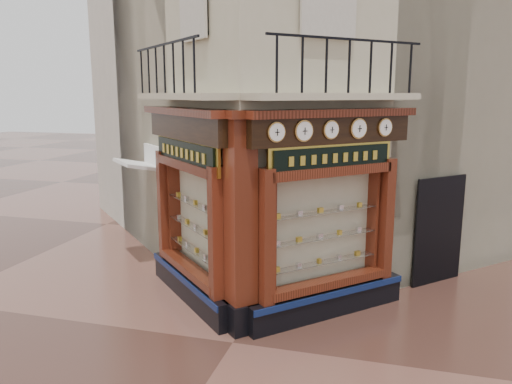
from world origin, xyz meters
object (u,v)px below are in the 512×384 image
(clock_d, at_px, (358,129))
(corner_pilaster, at_px, (241,227))
(signboard_right, at_px, (333,158))
(clock_e, at_px, (385,127))
(awning, at_px, (141,263))
(clock_a, at_px, (276,132))
(signboard_left, at_px, (185,153))
(clock_c, at_px, (331,130))
(clock_b, at_px, (304,131))

(clock_d, bearing_deg, corner_pilaster, 169.18)
(clock_d, bearing_deg, signboard_right, 167.13)
(clock_e, bearing_deg, signboard_right, 174.44)
(clock_e, xyz_separation_m, signboard_right, (-0.88, -0.72, -0.52))
(corner_pilaster, height_order, clock_d, corner_pilaster)
(awning, height_order, signboard_right, signboard_right)
(clock_d, relative_size, signboard_right, 0.19)
(clock_e, distance_m, awning, 7.02)
(corner_pilaster, bearing_deg, clock_a, -42.97)
(clock_e, bearing_deg, clock_a, -180.00)
(clock_a, distance_m, signboard_left, 2.37)
(clock_e, bearing_deg, clock_c, 180.00)
(corner_pilaster, xyz_separation_m, clock_b, (1.02, 0.41, 1.67))
(clock_d, bearing_deg, clock_b, 180.00)
(signboard_right, bearing_deg, clock_b, -171.46)
(clock_b, relative_size, signboard_left, 0.17)
(clock_a, xyz_separation_m, clock_d, (1.26, 1.26, 0.00))
(clock_b, xyz_separation_m, signboard_right, (0.44, 0.60, -0.52))
(clock_d, height_order, signboard_right, clock_d)
(clock_b, bearing_deg, clock_e, 0.00)
(clock_b, bearing_deg, corner_pilaster, 157.15)
(signboard_right, bearing_deg, clock_d, -12.87)
(clock_e, xyz_separation_m, signboard_left, (-3.80, -0.72, -0.52))
(corner_pilaster, height_order, signboard_right, corner_pilaster)
(clock_d, height_order, clock_e, clock_d)
(clock_a, distance_m, signboard_right, 1.40)
(signboard_right, bearing_deg, clock_c, -143.74)
(clock_a, xyz_separation_m, awning, (-4.19, 2.84, -3.62))
(corner_pilaster, bearing_deg, clock_d, -10.82)
(clock_b, distance_m, clock_e, 1.87)
(clock_a, height_order, clock_b, clock_b)
(clock_b, relative_size, clock_c, 1.10)
(clock_c, distance_m, signboard_right, 0.55)
(clock_a, xyz_separation_m, signboard_right, (0.84, 0.99, -0.52))
(clock_c, distance_m, signboard_left, 2.95)
(corner_pilaster, distance_m, clock_a, 1.79)
(signboard_left, bearing_deg, corner_pilaster, -169.75)
(clock_b, bearing_deg, awning, 106.93)
(signboard_left, relative_size, signboard_right, 1.11)
(clock_b, distance_m, signboard_right, 0.91)
(clock_a, height_order, clock_d, clock_d)
(clock_e, height_order, awning, clock_e)
(clock_a, bearing_deg, clock_d, -0.00)
(clock_c, relative_size, clock_d, 0.89)
(signboard_right, bearing_deg, awning, 114.84)
(clock_a, relative_size, signboard_left, 0.15)
(clock_c, distance_m, awning, 6.50)
(clock_b, height_order, signboard_right, clock_b)
(clock_a, bearing_deg, clock_b, 0.00)
(clock_e, height_order, signboard_left, clock_e)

